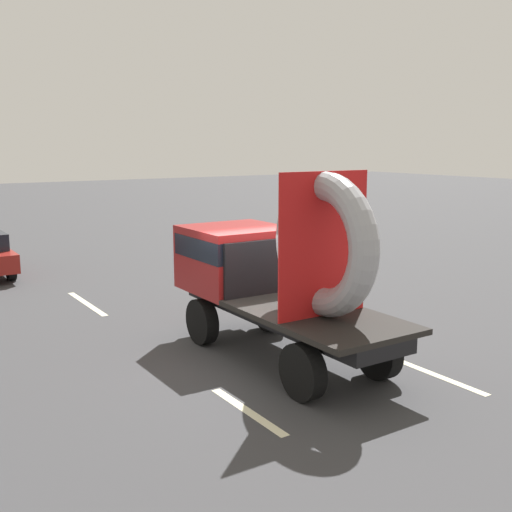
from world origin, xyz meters
TOP-DOWN VIEW (x-y plane):
  - ground_plane at (0.00, 0.00)m, footprint 120.00×120.00m
  - flatbed_truck at (0.19, 0.32)m, footprint 2.02×5.50m
  - lane_dash_left_near at (-1.66, -1.83)m, footprint 0.16×2.05m
  - lane_dash_left_far at (-1.66, 6.08)m, footprint 0.16×2.83m
  - lane_dash_right_near at (2.03, -2.36)m, footprint 0.16×2.33m
  - lane_dash_right_far at (2.03, 5.94)m, footprint 0.16×2.59m

SIDE VIEW (x-z plane):
  - ground_plane at x=0.00m, z-range 0.00..0.00m
  - lane_dash_left_near at x=-1.66m, z-range 0.00..0.01m
  - lane_dash_left_far at x=-1.66m, z-range 0.00..0.01m
  - lane_dash_right_near at x=2.03m, z-range 0.00..0.01m
  - lane_dash_right_far at x=2.03m, z-range 0.00..0.01m
  - flatbed_truck at x=0.19m, z-range -0.13..3.56m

